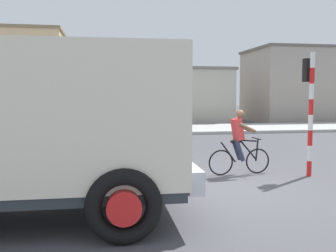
# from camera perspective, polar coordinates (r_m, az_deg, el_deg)

# --- Properties ---
(ground_plane) EXTENTS (120.00, 120.00, 0.00)m
(ground_plane) POSITION_cam_1_polar(r_m,az_deg,el_deg) (9.08, 8.80, -8.81)
(ground_plane) COLOR #4C4C51
(sidewalk_far) EXTENTS (80.00, 5.00, 0.16)m
(sidewalk_far) POSITION_cam_1_polar(r_m,az_deg,el_deg) (21.91, -2.34, -0.54)
(sidewalk_far) COLOR #ADADA8
(sidewalk_far) RESTS_ON ground
(truck_foreground) EXTENTS (5.45, 2.91, 2.90)m
(truck_foreground) POSITION_cam_1_polar(r_m,az_deg,el_deg) (6.68, -20.94, 0.52)
(truck_foreground) COLOR silver
(truck_foreground) RESTS_ON ground
(cyclist) EXTENTS (1.73, 0.50, 1.72)m
(cyclist) POSITION_cam_1_polar(r_m,az_deg,el_deg) (10.16, 10.71, -2.42)
(cyclist) COLOR black
(cyclist) RESTS_ON ground
(traffic_light_pole) EXTENTS (0.24, 0.43, 3.20)m
(traffic_light_pole) POSITION_cam_1_polar(r_m,az_deg,el_deg) (10.45, 20.60, 4.17)
(traffic_light_pole) COLOR red
(traffic_light_pole) RESTS_ON ground
(car_red_near) EXTENTS (4.22, 2.36, 1.60)m
(car_red_near) POSITION_cam_1_polar(r_m,az_deg,el_deg) (14.66, -20.46, -0.62)
(car_red_near) COLOR gold
(car_red_near) RESTS_ON ground
(pedestrian_near_kerb) EXTENTS (0.34, 0.22, 1.62)m
(pedestrian_near_kerb) POSITION_cam_1_polar(r_m,az_deg,el_deg) (17.28, -4.03, 0.56)
(pedestrian_near_kerb) COLOR #2D334C
(pedestrian_near_kerb) RESTS_ON ground
(building_mid_block) EXTENTS (10.89, 8.10, 4.02)m
(building_mid_block) POSITION_cam_1_polar(r_m,az_deg,el_deg) (29.43, -2.29, 4.61)
(building_mid_block) COLOR #B2AD9E
(building_mid_block) RESTS_ON ground
(building_corner_right) EXTENTS (11.66, 6.14, 5.67)m
(building_corner_right) POSITION_cam_1_polar(r_m,az_deg,el_deg) (32.94, 22.04, 5.72)
(building_corner_right) COLOR #9E9389
(building_corner_right) RESTS_ON ground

